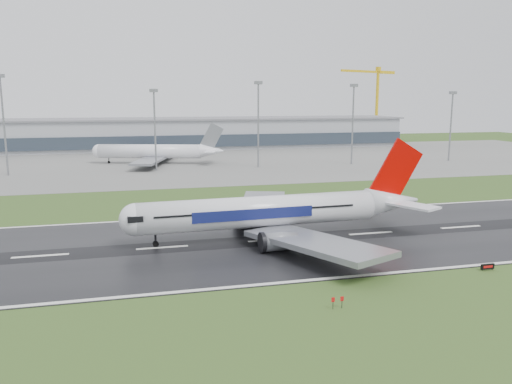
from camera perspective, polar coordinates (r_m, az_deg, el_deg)
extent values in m
plane|color=#2E4A1B|center=(95.13, 1.77, -5.41)|extent=(520.00, 520.00, 0.00)
cube|color=black|center=(95.11, 1.77, -5.39)|extent=(400.00, 45.00, 0.10)
cube|color=slate|center=(216.07, -7.31, 3.41)|extent=(400.00, 130.00, 0.08)
cube|color=#91949B|center=(274.81, -8.85, 6.40)|extent=(240.00, 36.00, 15.00)
cylinder|color=gray|center=(192.50, -26.22, 6.46)|extent=(0.64, 0.64, 32.64)
cylinder|color=gray|center=(188.67, -11.16, 6.57)|extent=(0.64, 0.64, 28.06)
cylinder|color=gray|center=(194.35, 0.25, 7.31)|extent=(0.64, 0.64, 31.06)
cylinder|color=gray|center=(207.25, 10.70, 7.22)|extent=(0.64, 0.64, 30.31)
cylinder|color=gray|center=(229.27, 20.84, 6.67)|extent=(0.64, 0.64, 27.62)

